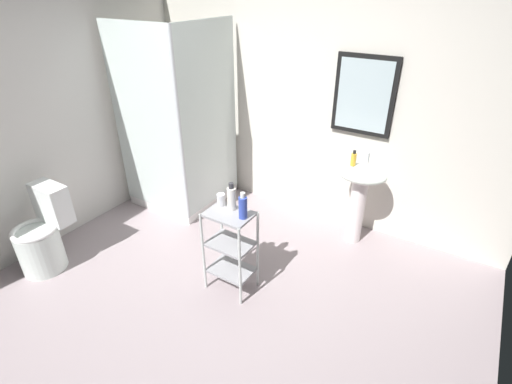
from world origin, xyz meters
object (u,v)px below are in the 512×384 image
Objects in this scene: shower_stall at (183,167)px; toilet at (43,236)px; pedestal_sink at (360,189)px; rinse_cup at (221,200)px; lotion_bottle_white at (232,198)px; hand_soap_bottle at (354,159)px; storage_cart at (230,245)px; shampoo_bottle_blue at (243,207)px.

shower_stall reaches higher than toilet.
shower_stall reaches higher than pedestal_sink.
shower_stall reaches higher than rinse_cup.
toilet is 7.43× the size of rinse_cup.
shower_stall is 1.54m from lotion_bottle_white.
hand_soap_bottle is (2.14, 1.85, 0.56)m from toilet.
shampoo_bottle_blue reaches higher than storage_cart.
shower_stall reaches higher than hand_soap_bottle.
shower_stall is 1.91m from hand_soap_bottle.
lotion_bottle_white is 1.06× the size of shampoo_bottle_blue.
storage_cart is 5.06× the size of hand_soap_bottle.
toilet is at bearing -157.55° from storage_cart.
hand_soap_bottle reaches higher than rinse_cup.
hand_soap_bottle is 0.64× the size of lotion_bottle_white.
shampoo_bottle_blue is at bearing -109.88° from hand_soap_bottle.
shower_stall is 1.45m from rinse_cup.
shower_stall is at bearing -170.26° from pedestal_sink.
hand_soap_bottle is at bearing 65.06° from storage_cart.
lotion_bottle_white is (1.57, 0.72, 0.53)m from toilet.
lotion_bottle_white is at bearing 158.66° from shampoo_bottle_blue.
shower_stall reaches higher than lotion_bottle_white.
pedestal_sink is 3.77× the size of shampoo_bottle_blue.
shampoo_bottle_blue is 2.10× the size of rinse_cup.
storage_cart is (-0.65, -1.20, -0.14)m from pedestal_sink.
hand_soap_bottle is 1.27m from lotion_bottle_white.
shower_stall is 2.47× the size of pedestal_sink.
rinse_cup is (-0.68, -1.13, -0.08)m from hand_soap_bottle.
pedestal_sink reaches higher than storage_cart.
shower_stall is 8.75× the size of lotion_bottle_white.
rinse_cup is (-0.25, 0.06, -0.04)m from shampoo_bottle_blue.
rinse_cup is (1.46, 0.72, 0.48)m from toilet.
pedestal_sink is 5.54× the size of hand_soap_bottle.
toilet is 1.72m from storage_cart.
storage_cart is 7.23× the size of rinse_cup.
lotion_bottle_white reaches higher than pedestal_sink.
shampoo_bottle_blue is (1.40, -0.86, 0.37)m from shower_stall.
storage_cart is 3.24× the size of lotion_bottle_white.
shower_stall is 2.70× the size of storage_cart.
lotion_bottle_white is at bearing -116.82° from hand_soap_bottle.
lotion_bottle_white is (1.26, -0.81, 0.38)m from shower_stall.
shampoo_bottle_blue is (1.71, 0.66, 0.52)m from toilet.
pedestal_sink is 1.07× the size of toilet.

